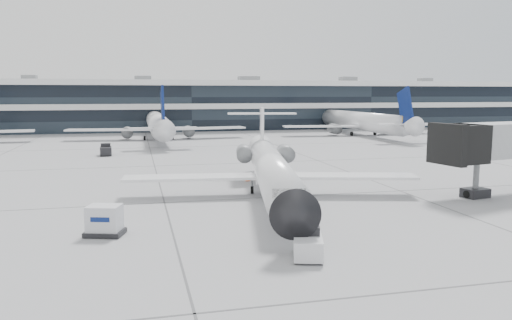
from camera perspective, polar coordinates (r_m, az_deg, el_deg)
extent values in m
plane|color=gray|center=(40.80, 3.78, -4.18)|extent=(220.00, 220.00, 0.00)
cube|color=black|center=(120.74, -7.92, 5.99)|extent=(170.00, 22.00, 10.00)
cylinder|color=white|center=(39.60, 1.82, -1.18)|extent=(7.05, 23.85, 2.67)
cone|color=black|center=(26.63, 4.14, -5.55)|extent=(3.14, 3.22, 2.67)
cone|color=white|center=(52.89, 0.64, 1.38)|extent=(3.09, 3.59, 2.54)
cube|color=white|center=(40.69, -7.38, -1.99)|extent=(11.12, 3.83, 0.22)
cube|color=white|center=(41.69, 10.56, -1.82)|extent=(11.19, 5.26, 0.22)
cylinder|color=slate|center=(47.48, -1.36, 0.78)|extent=(2.09, 3.58, 1.49)
cylinder|color=slate|center=(47.75, 3.40, 0.81)|extent=(2.09, 3.58, 1.49)
cube|color=white|center=(52.11, 0.68, 3.58)|extent=(0.75, 2.58, 4.46)
cube|color=white|center=(52.41, 0.66, 5.34)|extent=(7.30, 2.88, 0.16)
cylinder|color=black|center=(30.84, 3.23, -7.54)|extent=(0.28, 0.58, 0.55)
cylinder|color=black|center=(41.80, -0.45, -3.43)|extent=(0.35, 0.67, 0.63)
cylinder|color=black|center=(42.03, 3.61, -3.39)|extent=(0.35, 0.67, 0.63)
cube|color=black|center=(42.14, 22.41, 1.77)|extent=(3.33, 3.84, 2.97)
cylinder|color=slate|center=(43.83, 23.84, -2.02)|extent=(0.47, 0.47, 2.97)
cube|color=black|center=(44.02, 23.76, -3.45)|extent=(2.15, 1.81, 0.74)
cube|color=silver|center=(25.90, 5.94, -9.78)|extent=(2.10, 2.76, 1.00)
cube|color=black|center=(26.24, 5.92, -8.03)|extent=(1.46, 1.32, 0.56)
cylinder|color=black|center=(26.83, 4.53, -9.96)|extent=(0.34, 0.53, 0.49)
cylinder|color=black|center=(26.88, 7.18, -9.96)|extent=(0.34, 0.53, 0.49)
cylinder|color=black|center=(25.15, 4.60, -11.18)|extent=(0.34, 0.53, 0.49)
cylinder|color=black|center=(25.20, 7.43, -11.18)|extent=(0.34, 0.53, 0.49)
cube|color=black|center=(31.12, -16.87, -7.93)|extent=(2.54, 2.17, 0.26)
cube|color=white|center=(30.90, -16.93, -6.36)|extent=(2.21, 1.90, 1.50)
cone|color=#FF570D|center=(47.83, -0.95, -2.02)|extent=(0.41, 0.41, 0.64)
cube|color=#FF570D|center=(47.88, -0.95, -2.38)|extent=(0.56, 0.56, 0.03)
cube|color=black|center=(70.20, -16.79, 1.01)|extent=(1.62, 2.59, 1.03)
cube|color=black|center=(70.70, -16.81, 1.61)|extent=(1.31, 1.10, 0.57)
cylinder|color=black|center=(71.16, -17.28, 0.77)|extent=(0.23, 0.51, 0.50)
cylinder|color=black|center=(71.16, -16.27, 0.81)|extent=(0.23, 0.51, 0.50)
cylinder|color=black|center=(69.34, -17.29, 0.59)|extent=(0.23, 0.51, 0.50)
cylinder|color=black|center=(69.34, -16.25, 0.63)|extent=(0.23, 0.51, 0.50)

